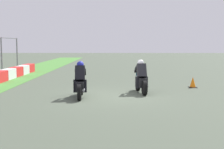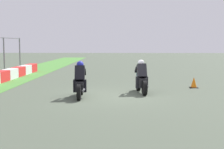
# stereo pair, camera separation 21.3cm
# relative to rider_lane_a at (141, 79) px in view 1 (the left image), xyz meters

# --- Properties ---
(ground_plane) EXTENTS (120.00, 120.00, 0.00)m
(ground_plane) POSITION_rel_rider_lane_a_xyz_m (-0.91, 1.36, -0.62)
(ground_plane) COLOR #4B5545
(rider_lane_a) EXTENTS (2.04, 0.59, 1.51)m
(rider_lane_a) POSITION_rel_rider_lane_a_xyz_m (0.00, 0.00, 0.00)
(rider_lane_a) COLOR black
(rider_lane_a) RESTS_ON ground_plane
(rider_lane_b) EXTENTS (2.04, 0.55, 1.51)m
(rider_lane_b) POSITION_rel_rider_lane_a_xyz_m (-1.28, 2.62, 0.00)
(rider_lane_b) COLOR black
(rider_lane_b) RESTS_ON ground_plane
(traffic_cone) EXTENTS (0.40, 0.40, 0.55)m
(traffic_cone) POSITION_rel_rider_lane_a_xyz_m (1.75, -2.77, -0.37)
(traffic_cone) COLOR black
(traffic_cone) RESTS_ON ground_plane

